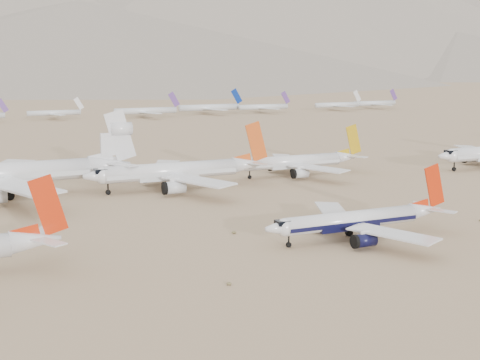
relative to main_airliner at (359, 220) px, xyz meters
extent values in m
plane|color=#8E7253|center=(8.97, -0.57, -3.91)|extent=(7000.00, 7000.00, 0.00)
cylinder|color=silver|center=(-1.82, 0.00, 0.17)|extent=(30.04, 3.55, 3.55)
cube|color=black|center=(-1.82, 0.00, -0.27)|extent=(29.44, 3.60, 0.80)
sphere|color=silver|center=(-16.84, 0.00, 0.17)|extent=(3.55, 3.55, 3.55)
cube|color=black|center=(-17.37, 0.00, 1.15)|extent=(2.49, 2.31, 0.89)
cone|color=silver|center=(16.75, 0.00, 0.44)|extent=(7.51, 3.55, 3.55)
cube|color=silver|center=(0.50, -10.54, -0.45)|extent=(11.60, 18.28, 0.56)
cube|color=silver|center=(18.21, -3.45, 0.88)|extent=(4.77, 6.23, 0.21)
cylinder|color=black|center=(-3.49, -7.38, -2.05)|extent=(4.17, 2.56, 2.56)
cube|color=silver|center=(0.50, 10.54, -0.45)|extent=(11.60, 18.28, 0.56)
cube|color=silver|center=(18.21, 3.45, 0.88)|extent=(4.77, 6.23, 0.21)
cylinder|color=black|center=(-3.49, 7.38, -2.05)|extent=(4.17, 2.56, 2.56)
cube|color=red|center=(18.83, 0.00, 5.62)|extent=(5.69, 0.28, 9.38)
cylinder|color=black|center=(-15.95, 0.00, -3.38)|extent=(1.07, 0.44, 1.07)
cylinder|color=black|center=(-0.57, -2.49, -3.16)|extent=(1.49, 0.89, 1.49)
cylinder|color=black|center=(-0.57, 2.49, -3.16)|extent=(1.49, 0.89, 1.49)
cone|color=silver|center=(-62.09, 6.04, 1.17)|extent=(8.65, 4.15, 4.15)
cube|color=silver|center=(-60.41, 2.05, 1.69)|extent=(5.49, 7.18, 0.25)
cube|color=silver|center=(-60.41, 10.02, 1.69)|extent=(5.49, 7.18, 0.25)
cube|color=red|center=(-59.69, 6.04, 7.15)|extent=(6.56, 0.33, 10.80)
sphere|color=silver|center=(75.02, 57.71, 1.32)|extent=(4.54, 4.54, 4.54)
cube|color=black|center=(74.34, 57.71, 2.57)|extent=(3.18, 2.95, 1.14)
cube|color=silver|center=(96.66, 70.92, 0.52)|extent=(14.48, 22.82, 0.70)
cylinder|color=silver|center=(91.68, 66.98, -1.53)|extent=(5.21, 3.27, 3.27)
cylinder|color=black|center=(76.15, 57.71, -3.23)|extent=(1.36, 0.57, 1.36)
cylinder|color=silver|center=(24.21, 71.74, 0.58)|extent=(32.12, 3.90, 3.90)
cube|color=silver|center=(24.21, 71.74, 0.09)|extent=(31.48, 3.96, 0.88)
sphere|color=silver|center=(8.15, 71.74, 0.58)|extent=(3.90, 3.90, 3.90)
cube|color=black|center=(7.56, 71.74, 1.65)|extent=(2.73, 2.54, 0.98)
cone|color=silver|center=(44.06, 71.74, 0.87)|extent=(8.03, 3.90, 3.90)
cube|color=silver|center=(26.69, 60.42, -0.10)|extent=(12.41, 19.55, 0.60)
cube|color=silver|center=(45.63, 68.03, 1.36)|extent=(5.10, 6.67, 0.23)
cylinder|color=silver|center=(22.43, 63.79, -1.86)|extent=(4.46, 2.81, 2.81)
cube|color=silver|center=(26.69, 83.06, -0.10)|extent=(12.41, 19.55, 0.60)
cube|color=silver|center=(45.63, 75.45, 1.36)|extent=(5.10, 6.67, 0.23)
cylinder|color=silver|center=(22.43, 79.68, -1.86)|extent=(4.46, 2.81, 2.81)
cube|color=gold|center=(46.29, 71.74, 6.44)|extent=(6.09, 0.31, 10.03)
cylinder|color=black|center=(9.13, 71.74, -3.32)|extent=(1.17, 0.49, 1.17)
cylinder|color=black|center=(25.55, 69.00, -3.09)|extent=(1.64, 0.98, 1.64)
cylinder|color=black|center=(25.55, 74.47, -3.09)|extent=(1.64, 0.98, 1.64)
cylinder|color=silver|center=(-17.99, 65.16, 1.44)|extent=(38.06, 4.65, 4.65)
cube|color=silver|center=(-17.99, 65.16, 0.86)|extent=(37.30, 4.72, 1.05)
sphere|color=silver|center=(-37.02, 65.16, 1.44)|extent=(4.65, 4.65, 4.65)
cube|color=black|center=(-37.72, 65.16, 2.72)|extent=(3.26, 3.02, 1.16)
cone|color=silver|center=(5.54, 65.16, 1.79)|extent=(9.52, 4.65, 4.65)
cube|color=silver|center=(-15.05, 51.74, 0.63)|extent=(14.70, 23.17, 0.72)
cube|color=silver|center=(7.39, 60.77, 2.37)|extent=(6.04, 7.90, 0.28)
cylinder|color=silver|center=(-20.10, 55.73, -1.47)|extent=(5.29, 3.35, 3.35)
cube|color=silver|center=(-15.05, 78.59, 0.63)|extent=(14.70, 23.17, 0.72)
cube|color=silver|center=(7.39, 69.56, 2.37)|extent=(6.04, 7.90, 0.28)
cylinder|color=silver|center=(-20.10, 74.60, -1.47)|extent=(5.29, 3.35, 3.35)
cube|color=#CA4C17|center=(8.18, 65.16, 8.39)|extent=(7.21, 0.37, 11.89)
cylinder|color=black|center=(-35.85, 65.16, -3.21)|extent=(1.40, 0.58, 1.40)
cylinder|color=black|center=(-16.40, 61.91, -2.93)|extent=(1.95, 1.16, 1.95)
cylinder|color=black|center=(-16.40, 68.42, -2.93)|extent=(1.95, 1.16, 1.95)
cone|color=silver|center=(-33.50, 72.72, 2.99)|extent=(11.76, 5.63, 5.63)
cube|color=silver|center=(-58.95, 56.18, 1.58)|extent=(18.17, 28.63, 0.88)
cube|color=silver|center=(-31.22, 67.30, 3.70)|extent=(7.47, 9.76, 0.34)
cube|color=silver|center=(-58.95, 89.26, 1.58)|extent=(18.17, 28.63, 0.88)
cube|color=silver|center=(-31.22, 78.14, 3.70)|extent=(7.47, 9.76, 0.34)
cube|color=silver|center=(-30.24, 72.72, 11.12)|extent=(8.92, 0.45, 14.69)
cylinder|color=silver|center=(-29.91, 72.72, 12.93)|extent=(5.88, 3.65, 3.65)
cylinder|color=black|center=(-60.62, 68.78, -2.73)|extent=(2.37, 1.41, 2.37)
cylinder|color=black|center=(-60.62, 76.66, -2.73)|extent=(2.37, 1.41, 2.37)
cube|color=#56347F|center=(-42.00, 303.98, 5.86)|extent=(6.78, 0.34, 8.54)
cylinder|color=silver|center=(-11.64, 311.89, 0.08)|extent=(32.24, 3.19, 3.19)
cube|color=silver|center=(3.53, 311.89, 5.47)|extent=(6.42, 0.32, 8.09)
cube|color=silver|center=(-11.64, 303.54, -0.39)|extent=(8.49, 14.84, 0.32)
cube|color=silver|center=(-11.64, 320.23, -0.39)|extent=(8.49, 14.84, 0.32)
cylinder|color=silver|center=(43.04, 300.36, 0.48)|extent=(40.21, 3.97, 3.97)
cube|color=#56347F|center=(61.96, 300.36, 7.19)|extent=(8.01, 0.40, 10.09)
cube|color=silver|center=(43.04, 289.95, -0.12)|extent=(10.59, 18.51, 0.40)
cube|color=silver|center=(43.04, 310.77, -0.12)|extent=(10.59, 18.51, 0.40)
cylinder|color=silver|center=(90.38, 310.70, 0.61)|extent=(42.82, 4.23, 4.23)
cube|color=navy|center=(110.53, 310.70, 7.76)|extent=(8.53, 0.42, 10.74)
cube|color=silver|center=(90.38, 299.62, -0.03)|extent=(11.28, 19.71, 0.42)
cube|color=silver|center=(90.38, 321.78, -0.03)|extent=(11.28, 19.71, 0.42)
cylinder|color=silver|center=(128.12, 304.89, 0.30)|extent=(36.56, 3.61, 3.61)
cube|color=#56347F|center=(145.33, 304.89, 6.41)|extent=(7.28, 0.36, 9.17)
cube|color=silver|center=(128.12, 295.43, -0.24)|extent=(9.63, 16.83, 0.36)
cube|color=silver|center=(128.12, 314.35, -0.24)|extent=(9.63, 16.83, 0.36)
cylinder|color=silver|center=(186.95, 303.55, 0.26)|extent=(35.79, 3.54, 3.54)
cube|color=silver|center=(203.79, 303.55, 6.24)|extent=(7.13, 0.35, 8.98)
cube|color=silver|center=(186.95, 294.29, -0.27)|extent=(9.43, 16.47, 0.35)
cube|color=silver|center=(186.95, 312.81, -0.27)|extent=(9.43, 16.47, 0.35)
cylinder|color=silver|center=(222.03, 307.12, 0.28)|extent=(36.19, 3.58, 3.58)
cube|color=#56347F|center=(239.06, 307.12, 6.32)|extent=(7.21, 0.36, 9.08)
cube|color=silver|center=(222.03, 297.75, -0.26)|extent=(9.53, 16.66, 0.36)
cube|color=silver|center=(222.03, 316.49, -0.26)|extent=(9.53, 16.66, 0.36)
cone|color=slate|center=(208.97, 1479.43, 116.09)|extent=(1824.00, 1824.00, 240.00)
cone|color=slate|center=(708.97, 1659.43, 186.09)|extent=(2356.00, 2356.00, 380.00)
cone|color=slate|center=(1208.97, 1599.43, 141.09)|extent=(1682.00, 1682.00, 290.00)
cone|color=slate|center=(158.97, 1099.43, 66.09)|extent=(1260.00, 1260.00, 140.00)
cone|color=slate|center=(1008.97, 1099.43, 46.09)|extent=(900.00, 900.00, 100.00)
ellipsoid|color=brown|center=(-35.13, -15.47, -3.66)|extent=(0.84, 0.84, 0.46)
ellipsoid|color=brown|center=(-21.43, 13.83, -3.62)|extent=(0.98, 0.98, 0.54)
ellipsoid|color=brown|center=(47.07, 30.33, -3.62)|extent=(0.98, 0.98, 0.54)
camera|label=1|loc=(-75.43, -109.71, 31.56)|focal=50.00mm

